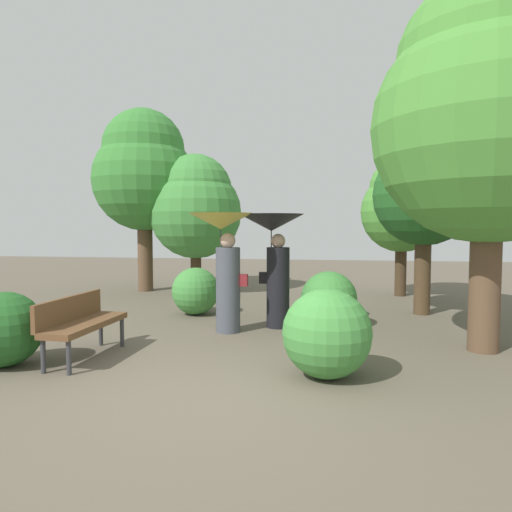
{
  "coord_description": "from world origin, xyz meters",
  "views": [
    {
      "loc": [
        1.31,
        -4.56,
        1.77
      ],
      "look_at": [
        0.0,
        3.42,
        1.25
      ],
      "focal_mm": 32.45,
      "sensor_mm": 36.0,
      "label": 1
    }
  ],
  "objects_px": {
    "person_left": "(224,251)",
    "tree_near_left": "(144,171)",
    "person_right": "(274,247)",
    "tree_far_back": "(424,185)",
    "park_bench": "(80,321)",
    "tree_mid_right": "(490,108)",
    "tree_mid_left": "(195,206)",
    "tree_near_right": "(402,205)"
  },
  "relations": [
    {
      "from": "person_right",
      "to": "tree_mid_right",
      "type": "bearing_deg",
      "value": -108.9
    },
    {
      "from": "tree_near_left",
      "to": "tree_near_right",
      "type": "bearing_deg",
      "value": 1.51
    },
    {
      "from": "tree_mid_right",
      "to": "tree_far_back",
      "type": "xyz_separation_m",
      "value": [
        -0.33,
        2.74,
        -0.82
      ]
    },
    {
      "from": "person_left",
      "to": "tree_near_left",
      "type": "bearing_deg",
      "value": 36.33
    },
    {
      "from": "tree_far_back",
      "to": "park_bench",
      "type": "bearing_deg",
      "value": -141.92
    },
    {
      "from": "tree_far_back",
      "to": "tree_mid_right",
      "type": "bearing_deg",
      "value": -83.13
    },
    {
      "from": "person_left",
      "to": "tree_near_right",
      "type": "xyz_separation_m",
      "value": [
        3.5,
        4.65,
        0.96
      ]
    },
    {
      "from": "park_bench",
      "to": "tree_near_left",
      "type": "bearing_deg",
      "value": 16.81
    },
    {
      "from": "park_bench",
      "to": "tree_mid_left",
      "type": "bearing_deg",
      "value": 3.97
    },
    {
      "from": "tree_near_left",
      "to": "tree_mid_right",
      "type": "distance_m",
      "value": 8.77
    },
    {
      "from": "park_bench",
      "to": "tree_mid_right",
      "type": "xyz_separation_m",
      "value": [
        5.44,
        1.26,
        2.89
      ]
    },
    {
      "from": "tree_near_left",
      "to": "tree_mid_left",
      "type": "xyz_separation_m",
      "value": [
        1.46,
        -0.08,
        -0.95
      ]
    },
    {
      "from": "tree_near_left",
      "to": "tree_near_right",
      "type": "relative_size",
      "value": 1.4
    },
    {
      "from": "park_bench",
      "to": "tree_far_back",
      "type": "height_order",
      "value": "tree_far_back"
    },
    {
      "from": "person_left",
      "to": "tree_near_left",
      "type": "xyz_separation_m",
      "value": [
        -3.27,
        4.47,
        1.91
      ]
    },
    {
      "from": "tree_near_left",
      "to": "tree_mid_right",
      "type": "height_order",
      "value": "tree_mid_right"
    },
    {
      "from": "tree_mid_right",
      "to": "person_left",
      "type": "bearing_deg",
      "value": 171.47
    },
    {
      "from": "tree_mid_left",
      "to": "tree_near_right",
      "type": "bearing_deg",
      "value": 2.82
    },
    {
      "from": "tree_near_left",
      "to": "tree_near_right",
      "type": "height_order",
      "value": "tree_near_left"
    },
    {
      "from": "tree_near_left",
      "to": "tree_mid_left",
      "type": "relative_size",
      "value": 1.34
    },
    {
      "from": "tree_near_left",
      "to": "tree_mid_right",
      "type": "xyz_separation_m",
      "value": [
        7.17,
        -5.06,
        0.13
      ]
    },
    {
      "from": "person_right",
      "to": "tree_far_back",
      "type": "height_order",
      "value": "tree_far_back"
    },
    {
      "from": "tree_near_left",
      "to": "tree_mid_right",
      "type": "bearing_deg",
      "value": -35.2
    },
    {
      "from": "person_left",
      "to": "tree_near_left",
      "type": "relative_size",
      "value": 0.4
    },
    {
      "from": "tree_near_left",
      "to": "tree_far_back",
      "type": "bearing_deg",
      "value": -18.68
    },
    {
      "from": "park_bench",
      "to": "tree_far_back",
      "type": "xyz_separation_m",
      "value": [
        5.11,
        4.0,
        2.06
      ]
    },
    {
      "from": "person_left",
      "to": "tree_far_back",
      "type": "height_order",
      "value": "tree_far_back"
    },
    {
      "from": "person_right",
      "to": "tree_near_right",
      "type": "height_order",
      "value": "tree_near_right"
    },
    {
      "from": "park_bench",
      "to": "person_left",
      "type": "bearing_deg",
      "value": -38.39
    },
    {
      "from": "person_right",
      "to": "tree_mid_right",
      "type": "distance_m",
      "value": 3.86
    },
    {
      "from": "tree_near_left",
      "to": "tree_far_back",
      "type": "distance_m",
      "value": 7.25
    },
    {
      "from": "tree_near_right",
      "to": "tree_mid_left",
      "type": "relative_size",
      "value": 0.96
    },
    {
      "from": "park_bench",
      "to": "tree_mid_left",
      "type": "relative_size",
      "value": 0.41
    },
    {
      "from": "park_bench",
      "to": "tree_mid_left",
      "type": "distance_m",
      "value": 6.49
    },
    {
      "from": "tree_far_back",
      "to": "person_right",
      "type": "bearing_deg",
      "value": -149.24
    },
    {
      "from": "tree_near_right",
      "to": "tree_far_back",
      "type": "bearing_deg",
      "value": -88.45
    },
    {
      "from": "tree_mid_left",
      "to": "tree_mid_right",
      "type": "height_order",
      "value": "tree_mid_right"
    },
    {
      "from": "person_left",
      "to": "tree_mid_left",
      "type": "distance_m",
      "value": 4.84
    },
    {
      "from": "park_bench",
      "to": "tree_near_right",
      "type": "bearing_deg",
      "value": -36.34
    },
    {
      "from": "person_right",
      "to": "tree_near_left",
      "type": "bearing_deg",
      "value": 45.62
    },
    {
      "from": "person_left",
      "to": "tree_near_left",
      "type": "distance_m",
      "value": 5.86
    },
    {
      "from": "tree_mid_left",
      "to": "tree_far_back",
      "type": "height_order",
      "value": "tree_far_back"
    }
  ]
}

